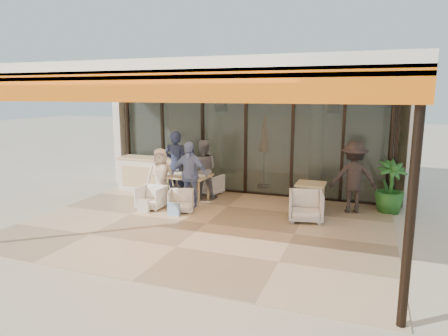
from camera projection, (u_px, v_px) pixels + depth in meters
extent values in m
plane|color=#C6B293|center=(206.00, 224.00, 9.03)|extent=(70.00, 70.00, 0.00)
cube|color=tan|center=(206.00, 224.00, 9.03)|extent=(8.00, 6.00, 0.01)
cube|color=silver|center=(205.00, 75.00, 8.43)|extent=(8.00, 6.00, 0.20)
cube|color=#E4610C|center=(126.00, 86.00, 5.76)|extent=(8.00, 0.12, 0.45)
cube|color=orange|center=(150.00, 79.00, 6.38)|extent=(8.00, 1.50, 0.06)
cylinder|color=black|center=(412.00, 206.00, 4.77)|extent=(0.12, 0.12, 3.20)
cylinder|color=black|center=(128.00, 136.00, 12.71)|extent=(0.12, 0.12, 3.20)
cylinder|color=black|center=(391.00, 146.00, 10.08)|extent=(0.12, 0.12, 3.20)
cube|color=#9EADA3|center=(246.00, 140.00, 11.51)|extent=(8.00, 0.03, 3.20)
cube|color=black|center=(245.00, 192.00, 11.79)|extent=(8.00, 0.10, 0.08)
cube|color=black|center=(246.00, 85.00, 11.22)|extent=(8.00, 0.10, 0.08)
cube|color=black|center=(127.00, 135.00, 12.86)|extent=(0.08, 0.10, 3.20)
cube|color=black|center=(163.00, 136.00, 12.42)|extent=(0.08, 0.10, 3.20)
cube|color=black|center=(203.00, 138.00, 11.96)|extent=(0.08, 0.10, 3.20)
cube|color=black|center=(246.00, 140.00, 11.51)|extent=(0.08, 0.10, 3.20)
cube|color=black|center=(292.00, 142.00, 11.05)|extent=(0.08, 0.10, 3.20)
cube|color=black|center=(343.00, 144.00, 10.59)|extent=(0.08, 0.10, 3.20)
cube|color=black|center=(396.00, 146.00, 10.15)|extent=(0.08, 0.10, 3.20)
cube|color=silver|center=(274.00, 127.00, 14.72)|extent=(9.00, 0.25, 3.40)
cube|color=silver|center=(145.00, 127.00, 14.59)|extent=(0.25, 3.50, 3.40)
cube|color=silver|center=(408.00, 136.00, 11.61)|extent=(0.25, 3.50, 3.40)
cube|color=silver|center=(262.00, 78.00, 12.79)|extent=(9.00, 3.50, 0.25)
cube|color=#D5BA81|center=(261.00, 181.00, 13.41)|extent=(8.00, 3.50, 0.02)
cylinder|color=silver|center=(215.00, 136.00, 13.54)|extent=(0.40, 0.40, 3.00)
cylinder|color=silver|center=(316.00, 140.00, 12.39)|extent=(0.40, 0.40, 3.00)
cylinder|color=black|center=(221.00, 91.00, 12.76)|extent=(0.03, 0.03, 0.70)
cube|color=black|center=(221.00, 105.00, 12.85)|extent=(0.30, 0.30, 0.40)
sphere|color=#FFBF72|center=(221.00, 105.00, 12.85)|extent=(0.18, 0.18, 0.18)
cylinder|color=black|center=(334.00, 91.00, 11.58)|extent=(0.03, 0.03, 0.70)
cube|color=black|center=(333.00, 106.00, 11.66)|extent=(0.30, 0.30, 0.40)
sphere|color=#FFBF72|center=(333.00, 106.00, 11.66)|extent=(0.18, 0.18, 0.18)
cylinder|color=black|center=(264.00, 186.00, 12.61)|extent=(0.40, 0.40, 0.05)
cylinder|color=black|center=(264.00, 154.00, 12.43)|extent=(0.04, 0.04, 2.10)
cone|color=orange|center=(265.00, 134.00, 12.31)|extent=(0.32, 0.32, 1.10)
cube|color=silver|center=(149.00, 175.00, 12.02)|extent=(1.80, 0.60, 1.00)
cube|color=#D5BA81|center=(149.00, 158.00, 11.92)|extent=(1.85, 0.65, 0.06)
cube|color=#D5BA81|center=(144.00, 177.00, 11.73)|extent=(1.50, 0.02, 0.60)
cube|color=#D5BA81|center=(182.00, 176.00, 10.86)|extent=(1.50, 0.90, 0.05)
cube|color=white|center=(182.00, 175.00, 10.86)|extent=(1.30, 0.35, 0.01)
cylinder|color=#D5BA81|center=(157.00, 189.00, 10.84)|extent=(0.06, 0.06, 0.70)
cylinder|color=#D5BA81|center=(199.00, 193.00, 10.42)|extent=(0.06, 0.06, 0.70)
cylinder|color=#D5BA81|center=(168.00, 184.00, 11.43)|extent=(0.06, 0.06, 0.70)
cylinder|color=#D5BA81|center=(208.00, 188.00, 11.01)|extent=(0.06, 0.06, 0.70)
cylinder|color=white|center=(165.00, 172.00, 10.86)|extent=(0.06, 0.06, 0.11)
cylinder|color=white|center=(177.00, 171.00, 11.11)|extent=(0.06, 0.06, 0.11)
cylinder|color=white|center=(182.00, 173.00, 10.74)|extent=(0.06, 0.06, 0.11)
cylinder|color=white|center=(195.00, 172.00, 10.91)|extent=(0.06, 0.06, 0.11)
cylinder|color=white|center=(196.00, 175.00, 10.49)|extent=(0.06, 0.06, 0.11)
cylinder|color=#9B4416|center=(167.00, 169.00, 11.17)|extent=(0.07, 0.07, 0.16)
cylinder|color=black|center=(183.00, 169.00, 11.13)|extent=(0.09, 0.09, 0.17)
cylinder|color=black|center=(183.00, 166.00, 11.12)|extent=(0.10, 0.10, 0.01)
cylinder|color=white|center=(162.00, 175.00, 10.73)|extent=(0.22, 0.22, 0.01)
cylinder|color=white|center=(193.00, 178.00, 10.43)|extent=(0.22, 0.22, 0.01)
cylinder|color=white|center=(173.00, 171.00, 11.30)|extent=(0.22, 0.22, 0.01)
cylinder|color=white|center=(202.00, 173.00, 11.00)|extent=(0.22, 0.22, 0.01)
imported|color=white|center=(184.00, 180.00, 11.95)|extent=(0.78, 0.74, 0.71)
imported|color=white|center=(210.00, 183.00, 11.67)|extent=(0.77, 0.74, 0.67)
imported|color=white|center=(151.00, 196.00, 10.20)|extent=(0.65, 0.61, 0.66)
imported|color=white|center=(181.00, 200.00, 9.92)|extent=(0.76, 0.74, 0.62)
imported|color=#191E38|center=(176.00, 164.00, 11.38)|extent=(0.77, 0.59, 1.88)
imported|color=slate|center=(203.00, 170.00, 11.11)|extent=(0.96, 0.84, 1.66)
imported|color=beige|center=(161.00, 176.00, 10.58)|extent=(0.86, 0.72, 1.51)
imported|color=#6B83B2|center=(189.00, 175.00, 10.28)|extent=(1.01, 0.43, 1.72)
cube|color=silver|center=(143.00, 206.00, 9.86)|extent=(0.30, 0.10, 0.34)
cube|color=#99BFD8|center=(174.00, 210.00, 9.57)|extent=(0.30, 0.10, 0.34)
cube|color=#D5BA81|center=(311.00, 184.00, 9.83)|extent=(0.70, 0.70, 0.05)
cylinder|color=#D5BA81|center=(297.00, 200.00, 9.74)|extent=(0.05, 0.05, 0.70)
cylinder|color=#D5BA81|center=(321.00, 203.00, 9.55)|extent=(0.05, 0.05, 0.70)
cylinder|color=#D5BA81|center=(301.00, 195.00, 10.25)|extent=(0.05, 0.05, 0.70)
cylinder|color=#D5BA81|center=(323.00, 197.00, 10.06)|extent=(0.05, 0.05, 0.70)
imported|color=white|center=(306.00, 205.00, 9.20)|extent=(0.89, 0.85, 0.78)
imported|color=black|center=(353.00, 178.00, 9.76)|extent=(1.27, 0.90, 1.79)
imported|color=#1E5919|center=(390.00, 187.00, 9.83)|extent=(0.97, 0.97, 1.31)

